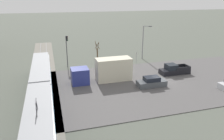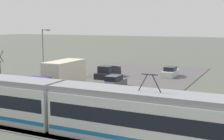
{
  "view_description": "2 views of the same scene",
  "coord_description": "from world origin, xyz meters",
  "px_view_note": "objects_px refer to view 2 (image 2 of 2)",
  "views": [
    {
      "loc": [
        -28.82,
        16.72,
        12.97
      ],
      "look_at": [
        1.43,
        7.83,
        2.21
      ],
      "focal_mm": 35.0,
      "sensor_mm": 36.0,
      "label": 1
    },
    {
      "loc": [
        -17.58,
        36.83,
        7.83
      ],
      "look_at": [
        -3.65,
        7.69,
        3.08
      ],
      "focal_mm": 50.0,
      "sensor_mm": 36.0,
      "label": 2
    }
  ],
  "objects_px": {
    "pickup_truck": "(108,73)",
    "sedan_car_0": "(114,82)",
    "street_tree": "(0,70)",
    "no_parking_sign": "(46,69)",
    "street_lamp_near_crossing": "(44,48)",
    "box_truck": "(58,79)",
    "sedan_car_1": "(170,72)",
    "light_rail_tram": "(57,106)"
  },
  "relations": [
    {
      "from": "sedan_car_1",
      "to": "no_parking_sign",
      "type": "xyz_separation_m",
      "value": [
        16.51,
        8.46,
        0.62
      ]
    },
    {
      "from": "street_tree",
      "to": "no_parking_sign",
      "type": "relative_size",
      "value": 2.15
    },
    {
      "from": "box_truck",
      "to": "no_parking_sign",
      "type": "relative_size",
      "value": 4.47
    },
    {
      "from": "box_truck",
      "to": "sedan_car_0",
      "type": "relative_size",
      "value": 2.17
    },
    {
      "from": "sedan_car_0",
      "to": "street_tree",
      "type": "xyz_separation_m",
      "value": [
        13.56,
        5.21,
        1.38
      ]
    },
    {
      "from": "sedan_car_1",
      "to": "street_lamp_near_crossing",
      "type": "distance_m",
      "value": 19.97
    },
    {
      "from": "street_lamp_near_crossing",
      "to": "street_tree",
      "type": "bearing_deg",
      "value": 95.8
    },
    {
      "from": "sedan_car_1",
      "to": "street_tree",
      "type": "relative_size",
      "value": 0.93
    },
    {
      "from": "sedan_car_1",
      "to": "box_truck",
      "type": "bearing_deg",
      "value": 64.35
    },
    {
      "from": "street_lamp_near_crossing",
      "to": "no_parking_sign",
      "type": "height_order",
      "value": "street_lamp_near_crossing"
    },
    {
      "from": "pickup_truck",
      "to": "street_tree",
      "type": "xyz_separation_m",
      "value": [
        9.63,
        11.43,
        1.33
      ]
    },
    {
      "from": "light_rail_tram",
      "to": "sedan_car_1",
      "type": "xyz_separation_m",
      "value": [
        -1.43,
        -26.82,
        -1.09
      ]
    },
    {
      "from": "street_lamp_near_crossing",
      "to": "no_parking_sign",
      "type": "xyz_separation_m",
      "value": [
        -2.23,
        2.52,
        -2.85
      ]
    },
    {
      "from": "light_rail_tram",
      "to": "pickup_truck",
      "type": "relative_size",
      "value": 5.49
    },
    {
      "from": "box_truck",
      "to": "sedan_car_1",
      "type": "distance_m",
      "value": 19.02
    },
    {
      "from": "box_truck",
      "to": "no_parking_sign",
      "type": "xyz_separation_m",
      "value": [
        8.29,
        -8.66,
        -0.43
      ]
    },
    {
      "from": "sedan_car_0",
      "to": "street_tree",
      "type": "height_order",
      "value": "street_tree"
    },
    {
      "from": "pickup_truck",
      "to": "no_parking_sign",
      "type": "distance_m",
      "value": 9.2
    },
    {
      "from": "street_tree",
      "to": "box_truck",
      "type": "bearing_deg",
      "value": 175.17
    },
    {
      "from": "sedan_car_1",
      "to": "street_lamp_near_crossing",
      "type": "bearing_deg",
      "value": 17.57
    },
    {
      "from": "pickup_truck",
      "to": "sedan_car_1",
      "type": "bearing_deg",
      "value": -148.78
    },
    {
      "from": "street_lamp_near_crossing",
      "to": "pickup_truck",
      "type": "bearing_deg",
      "value": -174.38
    },
    {
      "from": "street_tree",
      "to": "no_parking_sign",
      "type": "height_order",
      "value": "street_tree"
    },
    {
      "from": "light_rail_tram",
      "to": "box_truck",
      "type": "bearing_deg",
      "value": -55.0
    },
    {
      "from": "light_rail_tram",
      "to": "no_parking_sign",
      "type": "xyz_separation_m",
      "value": [
        15.08,
        -18.36,
        -0.47
      ]
    },
    {
      "from": "sedan_car_1",
      "to": "no_parking_sign",
      "type": "relative_size",
      "value": 1.99
    },
    {
      "from": "box_truck",
      "to": "street_lamp_near_crossing",
      "type": "relative_size",
      "value": 1.34
    },
    {
      "from": "sedan_car_0",
      "to": "street_lamp_near_crossing",
      "type": "distance_m",
      "value": 15.88
    },
    {
      "from": "box_truck",
      "to": "pickup_truck",
      "type": "bearing_deg",
      "value": -90.75
    },
    {
      "from": "box_truck",
      "to": "pickup_truck",
      "type": "xyz_separation_m",
      "value": [
        -0.16,
        -12.24,
        -0.99
      ]
    },
    {
      "from": "street_tree",
      "to": "pickup_truck",
      "type": "bearing_deg",
      "value": -130.11
    },
    {
      "from": "sedan_car_0",
      "to": "street_tree",
      "type": "bearing_deg",
      "value": 21.01
    },
    {
      "from": "pickup_truck",
      "to": "no_parking_sign",
      "type": "bearing_deg",
      "value": 22.92
    },
    {
      "from": "pickup_truck",
      "to": "street_tree",
      "type": "relative_size",
      "value": 1.14
    },
    {
      "from": "pickup_truck",
      "to": "sedan_car_0",
      "type": "bearing_deg",
      "value": 122.26
    },
    {
      "from": "sedan_car_1",
      "to": "pickup_truck",
      "type": "bearing_deg",
      "value": 31.22
    },
    {
      "from": "sedan_car_0",
      "to": "no_parking_sign",
      "type": "height_order",
      "value": "no_parking_sign"
    },
    {
      "from": "box_truck",
      "to": "street_tree",
      "type": "height_order",
      "value": "street_tree"
    },
    {
      "from": "street_tree",
      "to": "street_lamp_near_crossing",
      "type": "bearing_deg",
      "value": -84.2
    },
    {
      "from": "pickup_truck",
      "to": "sedan_car_0",
      "type": "xyz_separation_m",
      "value": [
        -3.93,
        6.22,
        -0.05
      ]
    },
    {
      "from": "light_rail_tram",
      "to": "box_truck",
      "type": "height_order",
      "value": "light_rail_tram"
    },
    {
      "from": "sedan_car_1",
      "to": "street_tree",
      "type": "xyz_separation_m",
      "value": [
        17.69,
        16.32,
        1.39
      ]
    }
  ]
}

